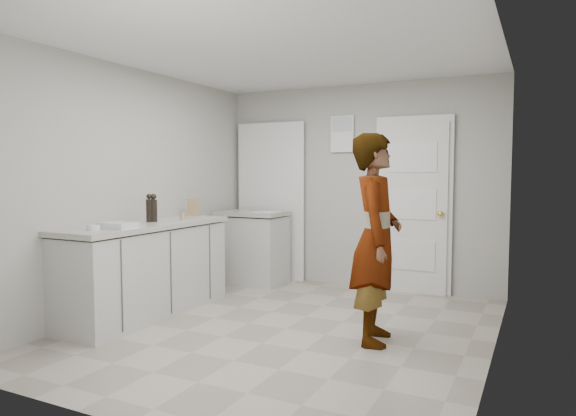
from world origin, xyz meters
The scene contains 12 objects.
ground centered at (0.00, 0.00, 0.00)m, with size 4.00×4.00×0.00m, color gray.
room_shell centered at (-0.17, 1.95, 1.02)m, with size 4.00×4.00×4.00m.
main_counter centered at (-1.45, -0.20, 0.43)m, with size 0.64×1.96×0.93m.
side_counter centered at (-1.25, 1.55, 0.43)m, with size 0.84×0.61×0.93m.
person centered at (0.83, 0.03, 0.87)m, with size 0.64×0.42×1.75m, color silver.
cake_mix_box centered at (-1.55, 0.70, 1.02)m, with size 0.12×0.05×0.20m, color #A48252.
spice_jar centered at (-1.34, 0.23, 0.96)m, with size 0.05×0.05×0.07m, color tan.
oil_cruet_a centered at (-1.44, -0.10, 1.06)m, with size 0.07×0.07×0.28m.
oil_cruet_b centered at (-1.47, -0.13, 1.06)m, with size 0.06×0.06×0.28m.
baking_dish centered at (-1.32, -0.70, 0.95)m, with size 0.31×0.22×0.05m.
egg_bowl centered at (-1.42, -0.89, 0.95)m, with size 0.12×0.12×0.04m.
papers centered at (-1.07, 1.56, 0.93)m, with size 0.23×0.30×0.01m, color white.
Camera 1 is at (2.05, -4.10, 1.42)m, focal length 32.00 mm.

